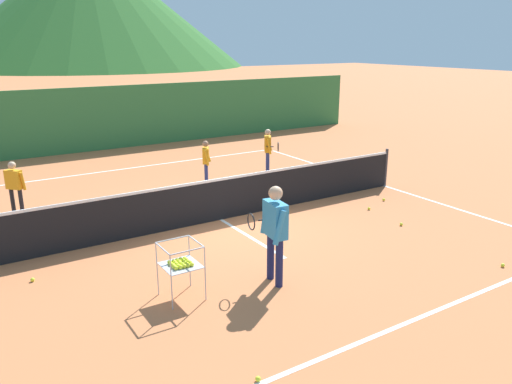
{
  "coord_description": "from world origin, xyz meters",
  "views": [
    {
      "loc": [
        -5.09,
        -9.52,
        3.9
      ],
      "look_at": [
        0.12,
        -1.3,
        0.96
      ],
      "focal_mm": 35.43,
      "sensor_mm": 36.0,
      "label": 1
    }
  ],
  "objects_px": {
    "tennis_net": "(220,199)",
    "ball_cart": "(181,264)",
    "student_2": "(268,147)",
    "tennis_ball_2": "(33,280)",
    "tennis_ball_1": "(270,234)",
    "student_0": "(14,183)",
    "tennis_ball_4": "(503,265)",
    "student_1": "(206,158)",
    "tennis_ball_3": "(258,379)",
    "tennis_ball_7": "(384,200)",
    "instructor": "(275,226)",
    "tennis_ball_6": "(369,208)",
    "tennis_ball_5": "(401,224)"
  },
  "relations": [
    {
      "from": "tennis_net",
      "to": "ball_cart",
      "type": "bearing_deg",
      "value": -128.26
    },
    {
      "from": "student_2",
      "to": "tennis_ball_2",
      "type": "bearing_deg",
      "value": -152.01
    },
    {
      "from": "tennis_net",
      "to": "tennis_ball_1",
      "type": "bearing_deg",
      "value": -74.67
    },
    {
      "from": "student_0",
      "to": "tennis_ball_4",
      "type": "xyz_separation_m",
      "value": [
        6.89,
        -7.74,
        -0.73
      ]
    },
    {
      "from": "student_1",
      "to": "tennis_ball_4",
      "type": "relative_size",
      "value": 18.27
    },
    {
      "from": "student_0",
      "to": "student_1",
      "type": "xyz_separation_m",
      "value": [
        4.89,
        -0.03,
        -0.01
      ]
    },
    {
      "from": "tennis_net",
      "to": "tennis_ball_4",
      "type": "distance_m",
      "value": 5.81
    },
    {
      "from": "student_0",
      "to": "tennis_ball_3",
      "type": "distance_m",
      "value": 8.23
    },
    {
      "from": "tennis_net",
      "to": "tennis_ball_7",
      "type": "relative_size",
      "value": 153.93
    },
    {
      "from": "instructor",
      "to": "tennis_ball_4",
      "type": "relative_size",
      "value": 24.68
    },
    {
      "from": "instructor",
      "to": "student_0",
      "type": "height_order",
      "value": "instructor"
    },
    {
      "from": "tennis_ball_7",
      "to": "tennis_ball_4",
      "type": "bearing_deg",
      "value": -105.33
    },
    {
      "from": "student_1",
      "to": "ball_cart",
      "type": "relative_size",
      "value": 1.38
    },
    {
      "from": "student_1",
      "to": "tennis_ball_1",
      "type": "xyz_separation_m",
      "value": [
        -0.68,
        -4.24,
        -0.71
      ]
    },
    {
      "from": "tennis_ball_7",
      "to": "ball_cart",
      "type": "bearing_deg",
      "value": -163.75
    },
    {
      "from": "student_2",
      "to": "tennis_ball_1",
      "type": "xyz_separation_m",
      "value": [
        -2.83,
        -4.34,
        -0.78
      ]
    },
    {
      "from": "student_2",
      "to": "tennis_ball_7",
      "type": "xyz_separation_m",
      "value": [
        0.93,
        -3.89,
        -0.78
      ]
    },
    {
      "from": "ball_cart",
      "to": "tennis_ball_6",
      "type": "relative_size",
      "value": 13.22
    },
    {
      "from": "student_0",
      "to": "instructor",
      "type": "bearing_deg",
      "value": -62.83
    },
    {
      "from": "student_0",
      "to": "tennis_ball_1",
      "type": "distance_m",
      "value": 6.03
    },
    {
      "from": "ball_cart",
      "to": "tennis_ball_4",
      "type": "distance_m",
      "value": 5.73
    },
    {
      "from": "tennis_net",
      "to": "tennis_ball_5",
      "type": "distance_m",
      "value": 4.03
    },
    {
      "from": "student_0",
      "to": "student_1",
      "type": "height_order",
      "value": "student_0"
    },
    {
      "from": "tennis_net",
      "to": "student_0",
      "type": "xyz_separation_m",
      "value": [
        -3.82,
        2.84,
        0.26
      ]
    },
    {
      "from": "instructor",
      "to": "tennis_ball_4",
      "type": "bearing_deg",
      "value": -24.21
    },
    {
      "from": "student_0",
      "to": "tennis_ball_1",
      "type": "bearing_deg",
      "value": -45.39
    },
    {
      "from": "tennis_ball_3",
      "to": "tennis_ball_6",
      "type": "height_order",
      "value": "same"
    },
    {
      "from": "student_1",
      "to": "tennis_ball_1",
      "type": "bearing_deg",
      "value": -99.15
    },
    {
      "from": "student_1",
      "to": "tennis_ball_4",
      "type": "distance_m",
      "value": 8.0
    },
    {
      "from": "tennis_ball_1",
      "to": "tennis_ball_2",
      "type": "xyz_separation_m",
      "value": [
        -4.54,
        0.43,
        0.0
      ]
    },
    {
      "from": "tennis_ball_2",
      "to": "tennis_ball_4",
      "type": "bearing_deg",
      "value": -28.36
    },
    {
      "from": "tennis_ball_1",
      "to": "tennis_ball_7",
      "type": "bearing_deg",
      "value": 6.8
    },
    {
      "from": "tennis_net",
      "to": "tennis_ball_5",
      "type": "height_order",
      "value": "tennis_net"
    },
    {
      "from": "tennis_ball_4",
      "to": "tennis_ball_7",
      "type": "height_order",
      "value": "same"
    },
    {
      "from": "student_1",
      "to": "tennis_ball_3",
      "type": "bearing_deg",
      "value": -112.99
    },
    {
      "from": "tennis_ball_7",
      "to": "tennis_ball_5",
      "type": "bearing_deg",
      "value": -123.93
    },
    {
      "from": "ball_cart",
      "to": "tennis_ball_5",
      "type": "relative_size",
      "value": 13.22
    },
    {
      "from": "tennis_net",
      "to": "tennis_ball_2",
      "type": "bearing_deg",
      "value": -166.44
    },
    {
      "from": "instructor",
      "to": "tennis_ball_1",
      "type": "bearing_deg",
      "value": 57.81
    },
    {
      "from": "tennis_ball_6",
      "to": "tennis_ball_1",
      "type": "bearing_deg",
      "value": -177.41
    },
    {
      "from": "tennis_ball_2",
      "to": "tennis_ball_7",
      "type": "xyz_separation_m",
      "value": [
        8.3,
        0.02,
        0.0
      ]
    },
    {
      "from": "tennis_ball_5",
      "to": "tennis_ball_7",
      "type": "xyz_separation_m",
      "value": [
        1.0,
        1.48,
        0.0
      ]
    },
    {
      "from": "student_0",
      "to": "tennis_ball_7",
      "type": "distance_m",
      "value": 8.86
    },
    {
      "from": "ball_cart",
      "to": "tennis_ball_1",
      "type": "bearing_deg",
      "value": 28.27
    },
    {
      "from": "ball_cart",
      "to": "tennis_ball_6",
      "type": "xyz_separation_m",
      "value": [
        5.57,
        1.55,
        -0.54
      ]
    },
    {
      "from": "tennis_ball_4",
      "to": "tennis_ball_1",
      "type": "bearing_deg",
      "value": 127.73
    },
    {
      "from": "tennis_ball_2",
      "to": "tennis_ball_4",
      "type": "relative_size",
      "value": 1.0
    },
    {
      "from": "tennis_ball_2",
      "to": "instructor",
      "type": "bearing_deg",
      "value": -32.62
    },
    {
      "from": "student_0",
      "to": "tennis_ball_2",
      "type": "relative_size",
      "value": 18.62
    },
    {
      "from": "ball_cart",
      "to": "student_2",
      "type": "bearing_deg",
      "value": 46.5
    }
  ]
}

